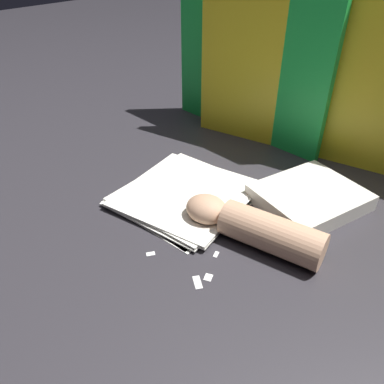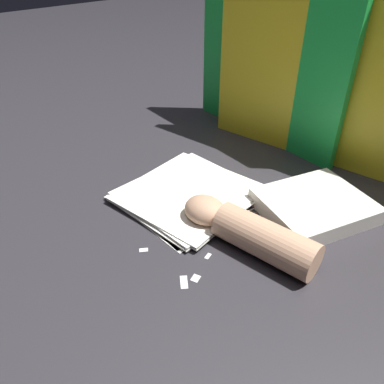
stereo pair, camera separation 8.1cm
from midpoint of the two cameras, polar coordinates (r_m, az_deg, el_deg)
ground_plane at (r=0.85m, az=-1.76°, el=-3.05°), size 6.00×6.00×0.00m
backdrop_panel_left at (r=1.14m, az=6.33°, el=19.82°), size 0.53×0.10×0.47m
backdrop_panel_center at (r=1.02m, az=20.84°, el=16.34°), size 0.83×0.10×0.47m
paper_stack at (r=0.89m, az=-3.67°, el=-0.48°), size 0.30×0.31×0.02m
book_closed at (r=0.89m, az=15.01°, el=-0.89°), size 0.26×0.28×0.04m
scissors at (r=0.79m, az=-1.36°, el=-5.98°), size 0.15×0.17×0.01m
hand_forearm at (r=0.75m, az=6.33°, el=-5.41°), size 0.30×0.10×0.07m
paper_scrap_near at (r=0.69m, az=-2.59°, el=-13.71°), size 0.03×0.03×0.00m
paper_scrap_mid at (r=0.70m, az=-0.88°, el=-13.00°), size 0.02×0.02×0.00m
paper_scrap_far at (r=0.74m, az=0.56°, el=-9.59°), size 0.01×0.02×0.00m
paper_scrap_side at (r=0.75m, az=-9.43°, el=-9.38°), size 0.02×0.02×0.00m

